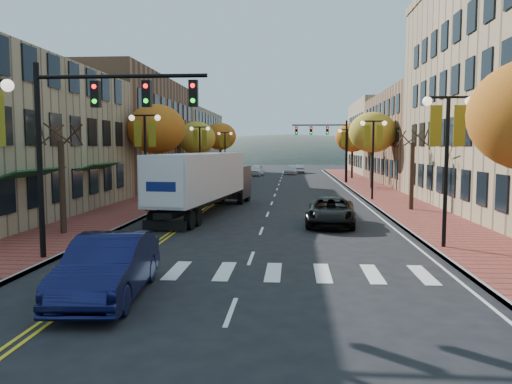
# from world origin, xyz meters

# --- Properties ---
(ground) EXTENTS (200.00, 200.00, 0.00)m
(ground) POSITION_xyz_m (0.00, 0.00, 0.00)
(ground) COLOR black
(ground) RESTS_ON ground
(sidewalk_left) EXTENTS (4.00, 85.00, 0.15)m
(sidewalk_left) POSITION_xyz_m (-9.00, 32.50, 0.07)
(sidewalk_left) COLOR brown
(sidewalk_left) RESTS_ON ground
(sidewalk_right) EXTENTS (4.00, 85.00, 0.15)m
(sidewalk_right) POSITION_xyz_m (9.00, 32.50, 0.07)
(sidewalk_right) COLOR brown
(sidewalk_right) RESTS_ON ground
(building_left_mid) EXTENTS (12.00, 24.00, 11.00)m
(building_left_mid) POSITION_xyz_m (-17.00, 36.00, 5.50)
(building_left_mid) COLOR brown
(building_left_mid) RESTS_ON ground
(building_left_far) EXTENTS (12.00, 26.00, 9.50)m
(building_left_far) POSITION_xyz_m (-17.00, 61.00, 4.75)
(building_left_far) COLOR #9E8966
(building_left_far) RESTS_ON ground
(building_right_mid) EXTENTS (15.00, 24.00, 10.00)m
(building_right_mid) POSITION_xyz_m (18.50, 42.00, 5.00)
(building_right_mid) COLOR brown
(building_right_mid) RESTS_ON ground
(building_right_far) EXTENTS (15.00, 20.00, 11.00)m
(building_right_far) POSITION_xyz_m (18.50, 64.00, 5.50)
(building_right_far) COLOR #9E8966
(building_right_far) RESTS_ON ground
(tree_left_a) EXTENTS (0.28, 0.28, 4.20)m
(tree_left_a) POSITION_xyz_m (-9.00, 8.00, 2.25)
(tree_left_a) COLOR #382619
(tree_left_a) RESTS_ON sidewalk_left
(tree_left_b) EXTENTS (4.48, 4.48, 7.21)m
(tree_left_b) POSITION_xyz_m (-9.00, 24.00, 5.45)
(tree_left_b) COLOR #382619
(tree_left_b) RESTS_ON sidewalk_left
(tree_left_c) EXTENTS (4.16, 4.16, 6.69)m
(tree_left_c) POSITION_xyz_m (-9.00, 40.00, 5.05)
(tree_left_c) COLOR #382619
(tree_left_c) RESTS_ON sidewalk_left
(tree_left_d) EXTENTS (4.61, 4.61, 7.42)m
(tree_left_d) POSITION_xyz_m (-9.00, 58.00, 5.60)
(tree_left_d) COLOR #382619
(tree_left_d) RESTS_ON sidewalk_left
(tree_right_b) EXTENTS (0.28, 0.28, 4.20)m
(tree_right_b) POSITION_xyz_m (9.00, 18.00, 2.25)
(tree_right_b) COLOR #382619
(tree_right_b) RESTS_ON sidewalk_right
(tree_right_c) EXTENTS (4.48, 4.48, 7.21)m
(tree_right_c) POSITION_xyz_m (9.00, 34.00, 5.45)
(tree_right_c) COLOR #382619
(tree_right_c) RESTS_ON sidewalk_right
(tree_right_d) EXTENTS (4.35, 4.35, 7.00)m
(tree_right_d) POSITION_xyz_m (9.00, 50.00, 5.29)
(tree_right_d) COLOR #382619
(tree_right_d) RESTS_ON sidewalk_right
(lamp_left_b) EXTENTS (1.96, 0.36, 6.05)m
(lamp_left_b) POSITION_xyz_m (-7.50, 16.00, 4.29)
(lamp_left_b) COLOR black
(lamp_left_b) RESTS_ON ground
(lamp_left_c) EXTENTS (1.96, 0.36, 6.05)m
(lamp_left_c) POSITION_xyz_m (-7.50, 34.00, 4.29)
(lamp_left_c) COLOR black
(lamp_left_c) RESTS_ON ground
(lamp_left_d) EXTENTS (1.96, 0.36, 6.05)m
(lamp_left_d) POSITION_xyz_m (-7.50, 52.00, 4.29)
(lamp_left_d) COLOR black
(lamp_left_d) RESTS_ON ground
(lamp_right_a) EXTENTS (1.96, 0.36, 6.05)m
(lamp_right_a) POSITION_xyz_m (7.50, 6.00, 4.29)
(lamp_right_a) COLOR black
(lamp_right_a) RESTS_ON ground
(lamp_right_b) EXTENTS (1.96, 0.36, 6.05)m
(lamp_right_b) POSITION_xyz_m (7.50, 24.00, 4.29)
(lamp_right_b) COLOR black
(lamp_right_b) RESTS_ON ground
(lamp_right_c) EXTENTS (1.96, 0.36, 6.05)m
(lamp_right_c) POSITION_xyz_m (7.50, 42.00, 4.29)
(lamp_right_c) COLOR black
(lamp_right_c) RESTS_ON ground
(traffic_mast_near) EXTENTS (6.10, 0.35, 7.00)m
(traffic_mast_near) POSITION_xyz_m (-5.48, 3.00, 4.92)
(traffic_mast_near) COLOR black
(traffic_mast_near) RESTS_ON ground
(traffic_mast_far) EXTENTS (6.10, 0.34, 7.00)m
(traffic_mast_far) POSITION_xyz_m (5.48, 42.00, 4.92)
(traffic_mast_far) COLOR black
(traffic_mast_far) RESTS_ON ground
(semi_truck) EXTENTS (4.20, 14.99, 3.70)m
(semi_truck) POSITION_xyz_m (-3.76, 16.17, 2.16)
(semi_truck) COLOR black
(semi_truck) RESTS_ON ground
(navy_sedan) EXTENTS (2.19, 5.28, 1.70)m
(navy_sedan) POSITION_xyz_m (-3.45, -1.09, 0.85)
(navy_sedan) COLOR #0D0F35
(navy_sedan) RESTS_ON ground
(black_suv) EXTENTS (2.89, 5.46, 1.46)m
(black_suv) POSITION_xyz_m (3.51, 11.97, 0.73)
(black_suv) COLOR black
(black_suv) RESTS_ON ground
(car_far_white) EXTENTS (2.43, 4.81, 1.57)m
(car_far_white) POSITION_xyz_m (-3.69, 56.67, 0.79)
(car_far_white) COLOR white
(car_far_white) RESTS_ON ground
(car_far_silver) EXTENTS (2.02, 4.75, 1.37)m
(car_far_silver) POSITION_xyz_m (1.19, 60.72, 0.68)
(car_far_silver) COLOR #B6B6BF
(car_far_silver) RESTS_ON ground
(car_far_oncoming) EXTENTS (1.56, 3.99, 1.29)m
(car_far_oncoming) POSITION_xyz_m (2.66, 64.62, 0.65)
(car_far_oncoming) COLOR #B5B4BC
(car_far_oncoming) RESTS_ON ground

